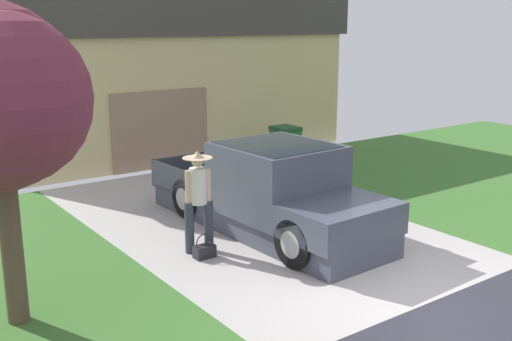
% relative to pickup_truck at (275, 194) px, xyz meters
% --- Properties ---
extents(pickup_truck, '(2.14, 5.34, 1.68)m').
position_rel_pickup_truck_xyz_m(pickup_truck, '(0.00, 0.00, 0.00)').
color(pickup_truck, '#434856').
rests_on(pickup_truck, ground).
extents(person_with_hat, '(0.50, 0.50, 1.75)m').
position_rel_pickup_truck_xyz_m(person_with_hat, '(-1.64, -0.02, 0.23)').
color(person_with_hat, '#333842').
rests_on(person_with_hat, ground).
extents(handbag, '(0.35, 0.20, 0.42)m').
position_rel_pickup_truck_xyz_m(handbag, '(-1.71, -0.30, -0.61)').
color(handbag, '#232328').
rests_on(handbag, ground).
extents(house_with_garage, '(10.47, 6.50, 4.58)m').
position_rel_pickup_truck_xyz_m(house_with_garage, '(1.98, 8.95, 1.59)').
color(house_with_garage, '#D1BB83').
rests_on(house_with_garage, ground).
extents(wheeled_trash_bin, '(0.60, 0.72, 1.09)m').
position_rel_pickup_truck_xyz_m(wheeled_trash_bin, '(3.41, 3.98, -0.15)').
color(wheeled_trash_bin, '#286B38').
rests_on(wheeled_trash_bin, ground).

